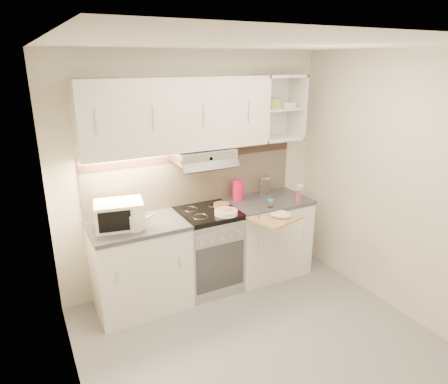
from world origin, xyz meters
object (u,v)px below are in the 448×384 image
(spray_bottle, at_px, (299,194))
(plate_stack, at_px, (226,212))
(electric_range, at_px, (208,250))
(glass_jar, at_px, (266,185))
(watering_can, at_px, (136,221))
(microwave, at_px, (119,215))
(pink_pitcher, at_px, (238,190))
(cutting_board, at_px, (274,218))

(spray_bottle, bearing_deg, plate_stack, 168.94)
(electric_range, relative_size, spray_bottle, 4.17)
(electric_range, height_order, glass_jar, glass_jar)
(watering_can, bearing_deg, glass_jar, 20.76)
(glass_jar, height_order, spray_bottle, glass_jar)
(microwave, bearing_deg, electric_range, 9.97)
(microwave, distance_m, watering_can, 0.18)
(plate_stack, xyz_separation_m, spray_bottle, (0.89, -0.04, 0.06))
(microwave, height_order, watering_can, microwave)
(microwave, distance_m, spray_bottle, 1.94)
(electric_range, bearing_deg, plate_stack, -55.75)
(plate_stack, bearing_deg, glass_jar, 25.73)
(glass_jar, bearing_deg, spray_bottle, -64.17)
(microwave, distance_m, pink_pitcher, 1.37)
(watering_can, bearing_deg, spray_bottle, 7.78)
(watering_can, bearing_deg, electric_range, 19.88)
(electric_range, height_order, spray_bottle, spray_bottle)
(pink_pitcher, height_order, spray_bottle, pink_pitcher)
(pink_pitcher, relative_size, cutting_board, 0.55)
(glass_jar, relative_size, cutting_board, 0.51)
(spray_bottle, distance_m, cutting_board, 0.53)
(microwave, height_order, glass_jar, microwave)
(microwave, xyz_separation_m, watering_can, (0.12, -0.13, -0.04))
(watering_can, xyz_separation_m, glass_jar, (1.63, 0.29, 0.02))
(electric_range, bearing_deg, watering_can, -170.77)
(glass_jar, relative_size, spray_bottle, 1.01)
(microwave, height_order, plate_stack, microwave)
(watering_can, xyz_separation_m, spray_bottle, (1.81, -0.09, -0.00))
(electric_range, relative_size, cutting_board, 2.08)
(glass_jar, bearing_deg, electric_range, -169.04)
(watering_can, distance_m, spray_bottle, 1.81)
(pink_pitcher, bearing_deg, watering_can, -158.38)
(plate_stack, bearing_deg, spray_bottle, -2.57)
(watering_can, height_order, pink_pitcher, watering_can)
(electric_range, height_order, cutting_board, electric_range)
(electric_range, xyz_separation_m, spray_bottle, (1.01, -0.22, 0.53))
(pink_pitcher, relative_size, spray_bottle, 1.10)
(electric_range, xyz_separation_m, plate_stack, (0.12, -0.18, 0.47))
(electric_range, relative_size, microwave, 1.83)
(watering_can, bearing_deg, plate_stack, 7.49)
(plate_stack, distance_m, cutting_board, 0.49)
(microwave, bearing_deg, spray_bottle, 3.63)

